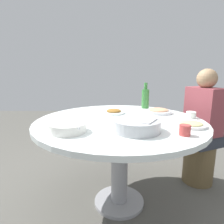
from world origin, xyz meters
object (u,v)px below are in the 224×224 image
at_px(round_dining_table, 120,135).
at_px(dish_noodles, 191,124).
at_px(soup_bowl, 68,128).
at_px(stool_for_diner_left, 198,163).
at_px(dish_shrimp, 159,111).
at_px(green_bottle, 145,98).
at_px(diner_left, 203,114).
at_px(rice_bowl, 136,125).
at_px(tea_cup_near, 191,115).
at_px(dish_stirfry, 114,112).
at_px(tea_cup_far, 185,130).

xyz_separation_m(round_dining_table, dish_noodles, (0.51, -0.18, 0.14)).
height_order(soup_bowl, stool_for_diner_left, soup_bowl).
height_order(dish_shrimp, green_bottle, green_bottle).
xyz_separation_m(dish_shrimp, diner_left, (0.47, 0.09, -0.05)).
bearing_deg(rice_bowl, stool_for_diner_left, 41.45).
height_order(green_bottle, diner_left, diner_left).
distance_m(soup_bowl, tea_cup_near, 1.03).
bearing_deg(dish_noodles, dish_stirfry, 142.57).
bearing_deg(tea_cup_far, dish_noodles, 59.53).
bearing_deg(round_dining_table, dish_shrimp, 35.49).
bearing_deg(dish_stirfry, diner_left, 7.19).
bearing_deg(rice_bowl, soup_bowl, -176.48).
relative_size(rice_bowl, diner_left, 0.42).
xyz_separation_m(dish_noodles, dish_shrimp, (-0.13, 0.45, 0.00)).
bearing_deg(tea_cup_far, stool_for_diner_left, 58.63).
xyz_separation_m(tea_cup_near, stool_for_diner_left, (0.24, 0.29, -0.58)).
distance_m(soup_bowl, tea_cup_far, 0.74).
xyz_separation_m(soup_bowl, dish_shrimp, (0.72, 0.59, -0.01)).
height_order(dish_stirfry, stool_for_diner_left, dish_stirfry).
relative_size(dish_noodles, dish_shrimp, 0.87).
bearing_deg(stool_for_diner_left, tea_cup_near, -129.66).
bearing_deg(dish_shrimp, diner_left, 11.33).
distance_m(round_dining_table, diner_left, 0.92).
bearing_deg(dish_noodles, dish_shrimp, 106.63).
bearing_deg(tea_cup_far, diner_left, 58.63).
relative_size(rice_bowl, dish_shrimp, 1.30).
bearing_deg(tea_cup_near, round_dining_table, -173.01).
xyz_separation_m(green_bottle, diner_left, (0.56, -0.15, -0.14)).
xyz_separation_m(rice_bowl, dish_noodles, (0.41, 0.11, -0.03)).
bearing_deg(round_dining_table, tea_cup_far, -43.72).
xyz_separation_m(rice_bowl, soup_bowl, (-0.45, -0.03, -0.01)).
bearing_deg(tea_cup_far, dish_shrimp, 91.66).
relative_size(round_dining_table, rice_bowl, 4.27).
relative_size(soup_bowl, stool_for_diner_left, 0.58).
xyz_separation_m(round_dining_table, green_bottle, (0.28, 0.51, 0.24)).
bearing_deg(dish_stirfry, dish_noodles, -37.43).
bearing_deg(tea_cup_near, dish_stirfry, 165.15).
distance_m(rice_bowl, green_bottle, 0.83).
distance_m(dish_noodles, diner_left, 0.64).
bearing_deg(dish_stirfry, dish_shrimp, 2.56).
xyz_separation_m(dish_noodles, tea_cup_far, (-0.12, -0.20, 0.02)).
bearing_deg(dish_stirfry, soup_bowl, -117.52).
height_order(soup_bowl, tea_cup_far, tea_cup_far).
height_order(soup_bowl, dish_stirfry, soup_bowl).
relative_size(soup_bowl, tea_cup_near, 3.04).
relative_size(dish_stirfry, tea_cup_near, 2.61).
relative_size(rice_bowl, tea_cup_near, 4.01).
relative_size(soup_bowl, tea_cup_far, 3.48).
xyz_separation_m(dish_noodles, dish_stirfry, (-0.56, 0.43, 0.00)).
xyz_separation_m(dish_stirfry, diner_left, (0.89, 0.11, -0.04)).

